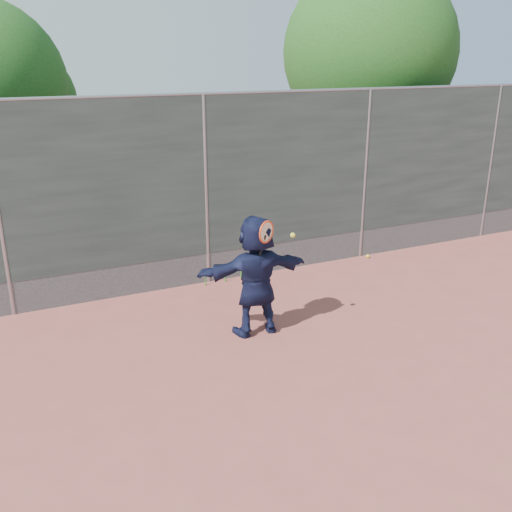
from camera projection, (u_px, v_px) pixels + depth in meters
name	position (u px, v px, depth m)	size (l,w,h in m)	color
ground	(316.00, 387.00, 6.45)	(80.00, 80.00, 0.00)	#9E4C42
player	(256.00, 276.00, 7.46)	(1.51, 0.48, 1.63)	#141938
ball_ground	(368.00, 256.00, 10.51)	(0.07, 0.07, 0.07)	gold
fence	(206.00, 188.00, 8.91)	(20.00, 0.06, 3.03)	#38423D
swing_action	(269.00, 234.00, 7.12)	(0.56, 0.16, 0.51)	red
tree_right	(375.00, 57.00, 12.05)	(3.78, 3.60, 5.39)	#382314
weed_clump	(227.00, 273.00, 9.41)	(0.68, 0.07, 0.30)	#387226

